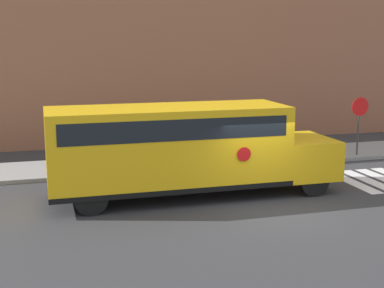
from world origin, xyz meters
name	(u,v)px	position (x,y,z in m)	size (l,w,h in m)	color
ground_plane	(267,208)	(0.00, 0.00, 0.00)	(60.00, 60.00, 0.00)	#333335
sidewalk_strip	(204,160)	(0.00, 6.50, 0.07)	(44.00, 3.00, 0.15)	gray
building_backdrop	(167,11)	(0.00, 13.00, 6.48)	(32.00, 4.00, 12.97)	#935B42
school_bus	(181,146)	(-2.20, 1.91, 1.70)	(9.42, 2.57, 2.97)	yellow
stop_sign	(359,117)	(6.59, 5.44, 1.79)	(0.79, 0.10, 2.65)	#38383A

